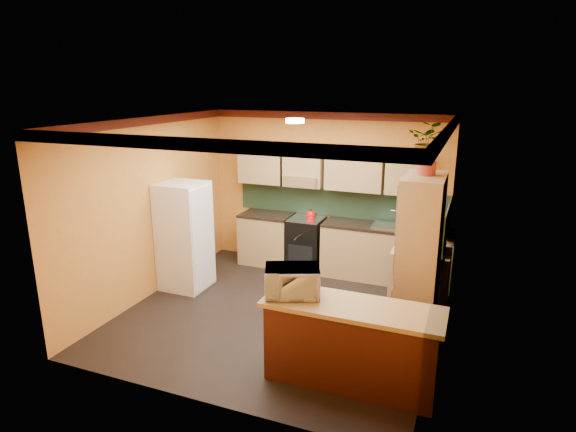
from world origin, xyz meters
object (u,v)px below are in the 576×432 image
Objects in this scene: base_cabinets_back at (341,249)px; microwave at (292,281)px; fridge at (184,236)px; pantry at (419,258)px; breakfast_bar at (351,347)px; stove at (306,243)px.

base_cabinets_back is 6.24× the size of microwave.
pantry is (3.60, -0.21, 0.20)m from fridge.
base_cabinets_back is at bearing 72.74° from microwave.
microwave is at bearing 180.00° from breakfast_bar.
stove reaches higher than breakfast_bar.
pantry is at bearing -48.79° from base_cabinets_back.
microwave is at bearing -32.87° from fridge.
pantry reaches higher than microwave.
stove reaches higher than base_cabinets_back.
base_cabinets_back is at bearing 0.00° from stove.
breakfast_bar is at bearing -26.79° from fridge.
fridge is at bearing 153.21° from breakfast_bar.
stove is at bearing -180.00° from base_cabinets_back.
fridge reaches higher than base_cabinets_back.
pantry is 1.80m from microwave.
fridge is (-2.14, -1.46, 0.41)m from base_cabinets_back.
stove is 1.56× the size of microwave.
base_cabinets_back is at bearing 107.56° from breakfast_bar.
fridge is 0.81× the size of pantry.
fridge is at bearing 124.58° from microwave.
microwave is (0.91, -3.02, 0.64)m from stove.
pantry is (1.46, -1.67, 0.61)m from base_cabinets_back.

